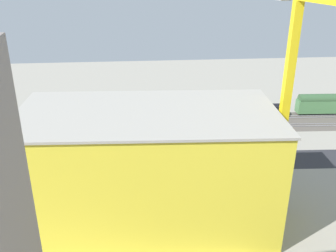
{
  "coord_description": "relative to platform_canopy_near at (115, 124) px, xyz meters",
  "views": [
    {
      "loc": [
        6.76,
        79.18,
        42.5
      ],
      "look_at": [
        -0.05,
        0.1,
        7.74
      ],
      "focal_mm": 40.44,
      "sensor_mm": 36.0,
      "label": 1
    }
  ],
  "objects": [
    {
      "name": "parked_car_1",
      "position": [
        -26.94,
        17.31,
        -3.05
      ],
      "size": [
        4.28,
        1.9,
        1.81
      ],
      "color": "black",
      "rests_on": "ground"
    },
    {
      "name": "parked_car_2",
      "position": [
        -20.39,
        17.69,
        -3.04
      ],
      "size": [
        4.32,
        2.09,
        1.83
      ],
      "color": "black",
      "rests_on": "ground"
    },
    {
      "name": "tower_crane",
      "position": [
        -31.48,
        32.09,
        17.96
      ],
      "size": [
        6.47,
        21.04,
        38.55
      ],
      "color": "gray",
      "rests_on": "ground"
    },
    {
      "name": "construction_roof_slab",
      "position": [
        -7.39,
        33.95,
        16.33
      ],
      "size": [
        43.19,
        23.28,
        0.4
      ],
      "primitive_type": "cube",
      "rotation": [
        0.0,
        0.0,
        -0.05
      ],
      "color": "#ADA89E",
      "rests_on": "construction_building"
    },
    {
      "name": "street_asphalt",
      "position": [
        -12.64,
        13.99,
        -3.85
      ],
      "size": [
        117.09,
        14.58,
        0.01
      ],
      "primitive_type": "cube",
      "rotation": [
        0.0,
        0.0,
        -0.05
      ],
      "color": "#2D2D33",
      "rests_on": "ground"
    },
    {
      "name": "ground_plane",
      "position": [
        -12.64,
        11.1,
        -3.85
      ],
      "size": [
        186.87,
        186.87,
        0.0
      ],
      "primitive_type": "plane",
      "color": "#9E998C",
      "rests_on": "ground"
    },
    {
      "name": "traffic_light",
      "position": [
        -17.82,
        18.49,
        0.51
      ],
      "size": [
        0.5,
        0.36,
        6.6
      ],
      "color": "#333333",
      "rests_on": "ground"
    },
    {
      "name": "street_tree_2",
      "position": [
        13.37,
        8.48,
        0.36
      ],
      "size": [
        4.5,
        4.5,
        6.47
      ],
      "color": "brown",
      "rests_on": "ground"
    },
    {
      "name": "passenger_coach",
      "position": [
        -63.21,
        -11.56,
        -0.55
      ],
      "size": [
        19.61,
        4.09,
        6.29
      ],
      "color": "black",
      "rests_on": "ground"
    },
    {
      "name": "platform_canopy_far",
      "position": [
        -12.33,
        -6.64,
        -0.07
      ],
      "size": [
        56.02,
        7.98,
        3.98
      ],
      "color": "#A82D23",
      "rests_on": "ground"
    },
    {
      "name": "locomotive",
      "position": [
        -41.98,
        -11.56,
        -2.08
      ],
      "size": [
        17.21,
        3.47,
        5.03
      ],
      "color": "black",
      "rests_on": "ground"
    },
    {
      "name": "parked_car_0",
      "position": [
        -35.0,
        17.09,
        -3.11
      ],
      "size": [
        4.36,
        2.07,
        1.68
      ],
      "color": "black",
      "rests_on": "ground"
    },
    {
      "name": "street_tree_3",
      "position": [
        -8.96,
        9.89,
        1.35
      ],
      "size": [
        5.96,
        5.96,
        8.19
      ],
      "color": "brown",
      "rests_on": "ground"
    },
    {
      "name": "parked_car_3",
      "position": [
        -12.32,
        17.98,
        -3.06
      ],
      "size": [
        4.9,
        2.06,
        1.77
      ],
      "color": "black",
      "rests_on": "ground"
    },
    {
      "name": "street_tree_1",
      "position": [
        -4.52,
        8.77,
        1.26
      ],
      "size": [
        6.36,
        6.36,
        8.3
      ],
      "color": "brown",
      "rests_on": "ground"
    },
    {
      "name": "rail_bed",
      "position": [
        -12.64,
        -8.49,
        -3.85
      ],
      "size": [
        117.34,
        19.73,
        0.01
      ],
      "primitive_type": "cube",
      "rotation": [
        0.0,
        0.0,
        -0.05
      ],
      "color": "#5B544C",
      "rests_on": "ground"
    },
    {
      "name": "platform_canopy_near",
      "position": [
        0.0,
        0.0,
        0.0
      ],
      "size": [
        47.87,
        7.31,
        4.03
      ],
      "color": "#B73328",
      "rests_on": "ground"
    },
    {
      "name": "freight_coach_far",
      "position": [
        -4.9,
        -5.41,
        -0.72
      ],
      "size": [
        17.32,
        3.63,
        5.92
      ],
      "color": "black",
      "rests_on": "ground"
    },
    {
      "name": "box_truck_0",
      "position": [
        -16.45,
        17.96,
        -2.25
      ],
      "size": [
        8.33,
        2.52,
        3.27
      ],
      "color": "black",
      "rests_on": "ground"
    },
    {
      "name": "track_rails",
      "position": [
        -12.64,
        -8.49,
        -3.67
      ],
      "size": [
        116.66,
        13.31,
        0.12
      ],
      "color": "#9E9EA8",
      "rests_on": "ground"
    },
    {
      "name": "street_tree_0",
      "position": [
        -15.46,
        8.33,
        1.99
      ],
      "size": [
        6.09,
        6.09,
        8.9
      ],
      "color": "brown",
      "rests_on": "ground"
    },
    {
      "name": "construction_building",
      "position": [
        -7.39,
        33.95,
        6.14
      ],
      "size": [
        42.57,
        22.65,
        19.98
      ],
      "primitive_type": "cube",
      "rotation": [
        0.0,
        0.0,
        -0.05
      ],
      "color": "yellow",
      "rests_on": "ground"
    }
  ]
}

